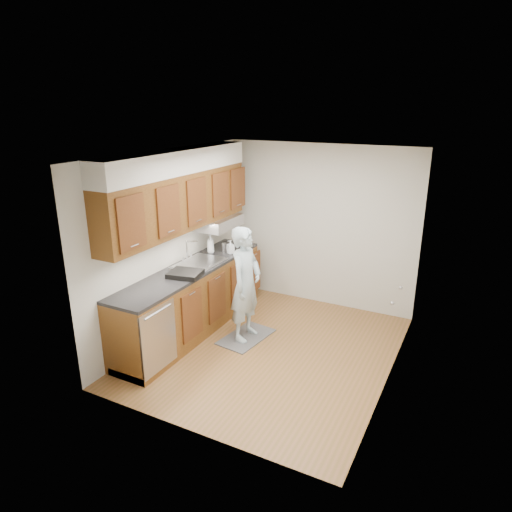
{
  "coord_description": "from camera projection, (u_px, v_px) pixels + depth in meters",
  "views": [
    {
      "loc": [
        2.23,
        -4.74,
        3.06
      ],
      "look_at": [
        -0.33,
        0.25,
        1.17
      ],
      "focal_mm": 32.0,
      "sensor_mm": 36.0,
      "label": 1
    }
  ],
  "objects": [
    {
      "name": "wall_back",
      "position": [
        320.0,
        226.0,
        7.02
      ],
      "size": [
        3.0,
        0.02,
        2.5
      ],
      "primitive_type": "cube",
      "color": "beige",
      "rests_on": "floor"
    },
    {
      "name": "wall_right",
      "position": [
        397.0,
        280.0,
        4.89
      ],
      "size": [
        0.02,
        3.5,
        2.5
      ],
      "primitive_type": "cube",
      "color": "beige",
      "rests_on": "floor"
    },
    {
      "name": "floor",
      "position": [
        270.0,
        350.0,
        5.94
      ],
      "size": [
        3.5,
        3.5,
        0.0
      ],
      "primitive_type": "plane",
      "color": "brown",
      "rests_on": "ground"
    },
    {
      "name": "closet_door",
      "position": [
        399.0,
        290.0,
        5.22
      ],
      "size": [
        0.02,
        1.22,
        2.05
      ],
      "primitive_type": "cube",
      "color": "white",
      "rests_on": "wall_right"
    },
    {
      "name": "upper_cabinets",
      "position": [
        181.0,
        192.0,
        5.93
      ],
      "size": [
        0.47,
        2.8,
        1.21
      ],
      "color": "brown",
      "rests_on": "wall_left"
    },
    {
      "name": "counter",
      "position": [
        192.0,
        298.0,
        6.3
      ],
      "size": [
        0.64,
        2.8,
        1.3
      ],
      "color": "brown",
      "rests_on": "floor"
    },
    {
      "name": "wall_left",
      "position": [
        171.0,
        243.0,
        6.19
      ],
      "size": [
        0.02,
        3.5,
        2.5
      ],
      "primitive_type": "cube",
      "color": "beige",
      "rests_on": "floor"
    },
    {
      "name": "floor_mat",
      "position": [
        246.0,
        337.0,
        6.26
      ],
      "size": [
        0.58,
        0.86,
        0.02
      ],
      "primitive_type": "cube",
      "rotation": [
        0.0,
        0.0,
        -0.14
      ],
      "color": "slate",
      "rests_on": "floor"
    },
    {
      "name": "dish_rack",
      "position": [
        185.0,
        274.0,
        5.85
      ],
      "size": [
        0.46,
        0.41,
        0.06
      ],
      "primitive_type": "cube",
      "rotation": [
        0.0,
        0.0,
        0.2
      ],
      "color": "black",
      "rests_on": "counter"
    },
    {
      "name": "ceiling",
      "position": [
        272.0,
        155.0,
        5.14
      ],
      "size": [
        3.5,
        3.5,
        0.0
      ],
      "primitive_type": "plane",
      "rotation": [
        3.14,
        0.0,
        0.0
      ],
      "color": "white",
      "rests_on": "wall_left"
    },
    {
      "name": "soap_bottle_b",
      "position": [
        231.0,
        247.0,
        6.73
      ],
      "size": [
        0.12,
        0.12,
        0.2
      ],
      "primitive_type": "imported",
      "rotation": [
        0.0,
        0.0,
        -0.54
      ],
      "color": "white",
      "rests_on": "counter"
    },
    {
      "name": "steel_can",
      "position": [
        224.0,
        247.0,
        6.82
      ],
      "size": [
        0.08,
        0.08,
        0.13
      ],
      "primitive_type": "cylinder",
      "rotation": [
        0.0,
        0.0,
        0.11
      ],
      "color": "#A5A5AA",
      "rests_on": "counter"
    },
    {
      "name": "person",
      "position": [
        246.0,
        277.0,
        5.97
      ],
      "size": [
        0.42,
        0.62,
        1.76
      ],
      "primitive_type": "imported",
      "rotation": [
        0.0,
        0.0,
        1.56
      ],
      "color": "#A8C0CC",
      "rests_on": "floor_mat"
    },
    {
      "name": "soap_bottle_a",
      "position": [
        211.0,
        244.0,
        6.73
      ],
      "size": [
        0.12,
        0.12,
        0.28
      ],
      "primitive_type": "imported",
      "rotation": [
        0.0,
        0.0,
        -0.11
      ],
      "color": "white",
      "rests_on": "counter"
    }
  ]
}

